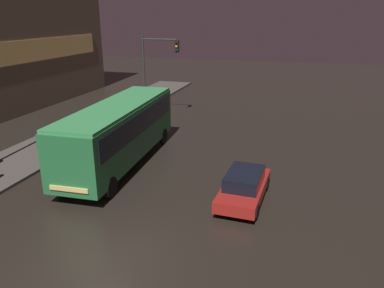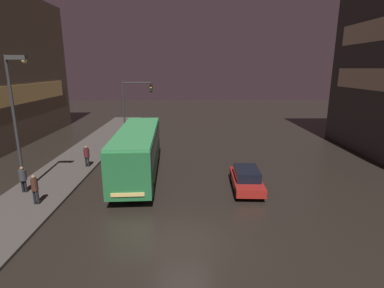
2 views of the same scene
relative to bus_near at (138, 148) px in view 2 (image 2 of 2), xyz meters
name	(u,v)px [view 2 (image 2 of 2)]	position (x,y,z in m)	size (l,w,h in m)	color
ground_plane	(184,241)	(3.32, -8.23, -2.10)	(120.00, 120.00, 0.00)	black
sidewalk_left	(69,168)	(-5.68, 1.77, -2.02)	(4.00, 48.00, 0.15)	#47423D
bus_near	(138,148)	(0.00, 0.00, 0.00)	(3.09, 10.73, 3.41)	#236B38
car_taxi	(246,179)	(7.20, -2.39, -1.38)	(1.93, 4.32, 1.38)	maroon
pedestrian_near	(23,177)	(-6.50, -3.00, -0.95)	(0.57, 0.57, 1.65)	black
pedestrian_mid	(87,154)	(-4.24, 1.88, -0.95)	(0.54, 0.54, 1.65)	black
pedestrian_far	(35,187)	(-4.95, -4.67, -0.94)	(0.46, 0.46, 1.72)	black
traffic_light_main	(133,101)	(-1.99, 10.33, 2.20)	(3.05, 0.35, 6.40)	#2D2D2D
street_lamp_sidewalk	(16,105)	(-6.37, -2.79, 3.36)	(1.25, 0.36, 8.09)	#2D2D2D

